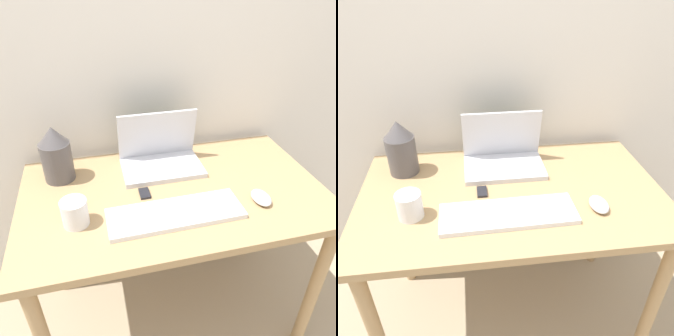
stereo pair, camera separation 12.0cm
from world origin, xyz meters
TOP-DOWN VIEW (x-y plane):
  - wall_back at (0.00, 0.74)m, footprint 6.00×0.05m
  - desk at (0.00, 0.34)m, footprint 1.15×0.68m
  - laptop at (-0.01, 0.52)m, footprint 0.33×0.22m
  - keyboard at (-0.03, 0.19)m, footprint 0.47×0.16m
  - mouse at (0.29, 0.20)m, footprint 0.06×0.10m
  - vase at (-0.42, 0.53)m, footprint 0.12×0.12m
  - mp3_player at (-0.11, 0.34)m, footprint 0.04×0.06m
  - mug at (-0.36, 0.24)m, footprint 0.09×0.09m

SIDE VIEW (x-z plane):
  - desk at x=0.00m, z-range 0.27..1.03m
  - mp3_player at x=-0.11m, z-range 0.75..0.76m
  - keyboard at x=-0.03m, z-range 0.75..0.77m
  - mouse at x=0.29m, z-range 0.75..0.78m
  - mug at x=-0.36m, z-range 0.75..0.85m
  - laptop at x=-0.01m, z-range 0.69..0.92m
  - vase at x=-0.42m, z-range 0.75..0.98m
  - wall_back at x=0.00m, z-range 0.00..2.50m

